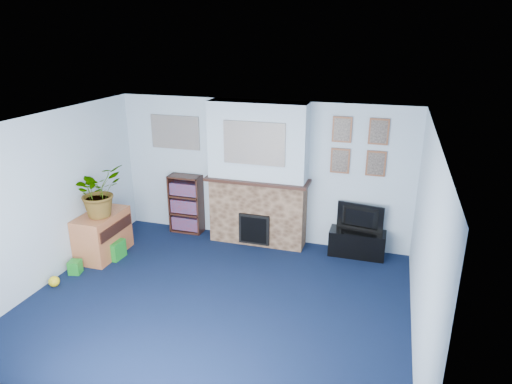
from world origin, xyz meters
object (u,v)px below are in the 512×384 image
(television, at_px, (359,218))
(sideboard, at_px, (103,235))
(bookshelf, at_px, (186,205))
(tv_stand, at_px, (357,242))

(television, distance_m, sideboard, 4.10)
(television, relative_size, bookshelf, 0.71)
(sideboard, bearing_deg, tv_stand, 16.70)
(tv_stand, relative_size, sideboard, 0.96)
(television, bearing_deg, sideboard, 26.46)
(television, height_order, sideboard, television)
(tv_stand, height_order, bookshelf, bookshelf)
(bookshelf, distance_m, sideboard, 1.54)
(bookshelf, bearing_deg, sideboard, -125.43)
(tv_stand, height_order, sideboard, sideboard)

